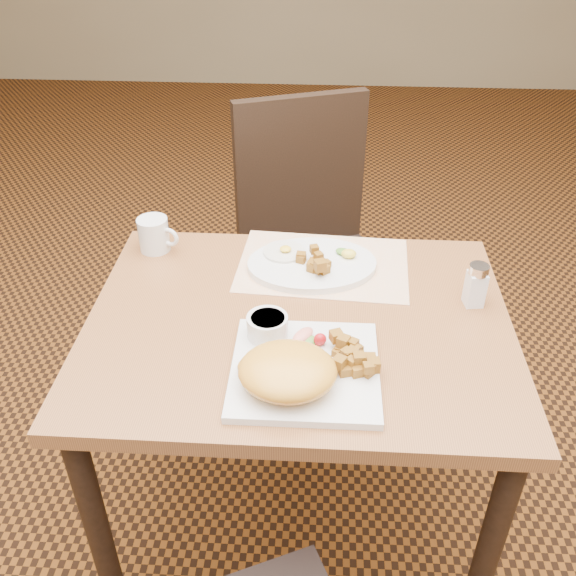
# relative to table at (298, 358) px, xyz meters

# --- Properties ---
(ground) EXTENTS (8.00, 8.00, 0.00)m
(ground) POSITION_rel_table_xyz_m (0.00, 0.00, -0.64)
(ground) COLOR black
(ground) RESTS_ON ground
(table) EXTENTS (0.90, 0.70, 0.75)m
(table) POSITION_rel_table_xyz_m (0.00, 0.00, 0.00)
(table) COLOR #965A2E
(table) RESTS_ON ground
(chair_far) EXTENTS (0.54, 0.55, 0.97)m
(chair_far) POSITION_rel_table_xyz_m (0.01, 0.68, -0.10)
(chair_far) COLOR black
(chair_far) RESTS_ON ground
(placemat) EXTENTS (0.42, 0.30, 0.00)m
(placemat) POSITION_rel_table_xyz_m (0.05, 0.21, 0.11)
(placemat) COLOR white
(placemat) RESTS_ON table
(plate_square) EXTENTS (0.28, 0.28, 0.02)m
(plate_square) POSITION_rel_table_xyz_m (0.02, -0.17, 0.12)
(plate_square) COLOR silver
(plate_square) RESTS_ON table
(plate_oval) EXTENTS (0.33, 0.26, 0.02)m
(plate_oval) POSITION_rel_table_xyz_m (0.02, 0.20, 0.12)
(plate_oval) COLOR silver
(plate_oval) RESTS_ON placemat
(hollandaise_mound) EXTENTS (0.19, 0.16, 0.07)m
(hollandaise_mound) POSITION_rel_table_xyz_m (-0.01, -0.22, 0.16)
(hollandaise_mound) COLOR gold
(hollandaise_mound) RESTS_ON plate_square
(ramekin) EXTENTS (0.08, 0.08, 0.05)m
(ramekin) POSITION_rel_table_xyz_m (-0.06, -0.08, 0.15)
(ramekin) COLOR silver
(ramekin) RESTS_ON plate_square
(garnish_sq) EXTENTS (0.08, 0.07, 0.03)m
(garnish_sq) POSITION_rel_table_xyz_m (0.02, -0.09, 0.14)
(garnish_sq) COLOR #387223
(garnish_sq) RESTS_ON plate_square
(fried_egg) EXTENTS (0.10, 0.10, 0.02)m
(fried_egg) POSITION_rel_table_xyz_m (-0.05, 0.24, 0.13)
(fried_egg) COLOR white
(fried_egg) RESTS_ON plate_oval
(garnish_ov) EXTENTS (0.06, 0.05, 0.02)m
(garnish_ov) POSITION_rel_table_xyz_m (0.10, 0.23, 0.14)
(garnish_ov) COLOR #387223
(garnish_ov) RESTS_ON plate_oval
(salt_shaker) EXTENTS (0.05, 0.05, 0.10)m
(salt_shaker) POSITION_rel_table_xyz_m (0.38, 0.08, 0.16)
(salt_shaker) COLOR white
(salt_shaker) RESTS_ON table
(coffee_mug) EXTENTS (0.11, 0.07, 0.08)m
(coffee_mug) POSITION_rel_table_xyz_m (-0.37, 0.26, 0.15)
(coffee_mug) COLOR silver
(coffee_mug) RESTS_ON table
(home_fries_sq) EXTENTS (0.10, 0.11, 0.04)m
(home_fries_sq) POSITION_rel_table_xyz_m (0.11, -0.15, 0.14)
(home_fries_sq) COLOR #996318
(home_fries_sq) RESTS_ON plate_square
(home_fries_ov) EXTENTS (0.08, 0.10, 0.04)m
(home_fries_ov) POSITION_rel_table_xyz_m (0.03, 0.18, 0.14)
(home_fries_ov) COLOR #996318
(home_fries_ov) RESTS_ON plate_oval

